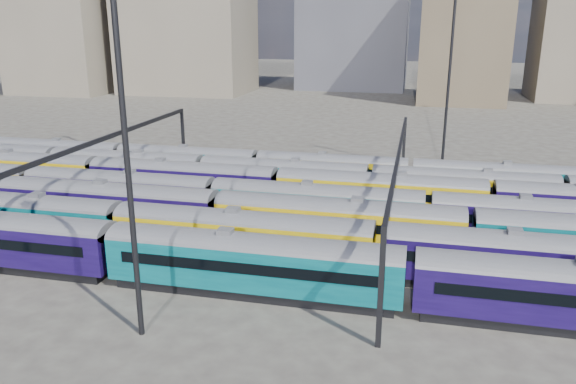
# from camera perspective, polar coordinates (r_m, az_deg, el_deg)

# --- Properties ---
(ground) EXTENTS (500.00, 500.00, 0.00)m
(ground) POSITION_cam_1_polar(r_m,az_deg,el_deg) (55.80, 0.41, -3.38)
(ground) COLOR #3F3A35
(ground) RESTS_ON ground
(rake_1) EXTENTS (109.93, 3.22, 5.43)m
(rake_1) POSITION_cam_1_polar(r_m,az_deg,el_deg) (46.25, -4.68, -4.05)
(rake_1) COLOR black
(rake_1) RESTS_ON ground
(rake_2) EXTENTS (155.15, 3.24, 5.47)m
(rake_2) POSITION_cam_1_polar(r_m,az_deg,el_deg) (49.33, 5.03, -2.68)
(rake_2) COLOR black
(rake_2) RESTS_ON ground
(rake_3) EXTENTS (147.01, 3.07, 5.17)m
(rake_3) POSITION_cam_1_polar(r_m,az_deg,el_deg) (61.61, -16.79, 0.50)
(rake_3) COLOR black
(rake_3) RESTS_ON ground
(rake_4) EXTENTS (151.71, 3.17, 5.34)m
(rake_4) POSITION_cam_1_polar(r_m,az_deg,el_deg) (63.63, -10.64, 1.54)
(rake_4) COLOR black
(rake_4) RESTS_ON ground
(rake_5) EXTENTS (99.37, 2.91, 4.90)m
(rake_5) POSITION_cam_1_polar(r_m,az_deg,el_deg) (65.03, -0.47, 1.95)
(rake_5) COLOR black
(rake_5) RESTS_ON ground
(rake_6) EXTENTS (113.16, 2.76, 4.64)m
(rake_6) POSITION_cam_1_polar(r_m,az_deg,el_deg) (70.91, -3.18, 3.08)
(rake_6) COLOR black
(rake_6) RESTS_ON ground
(gantry_1) EXTENTS (0.35, 40.35, 8.03)m
(gantry_1) POSITION_cam_1_polar(r_m,az_deg,el_deg) (61.30, -18.18, 4.23)
(gantry_1) COLOR black
(gantry_1) RESTS_ON ground
(gantry_2) EXTENTS (0.35, 40.35, 8.03)m
(gantry_2) POSITION_cam_1_polar(r_m,az_deg,el_deg) (52.61, 11.13, 2.77)
(gantry_2) COLOR black
(gantry_2) RESTS_ON ground
(mast_1) EXTENTS (1.40, 0.50, 25.60)m
(mast_1) POSITION_cam_1_polar(r_m,az_deg,el_deg) (84.20, -16.84, 12.54)
(mast_1) COLOR black
(mast_1) RESTS_ON ground
(mast_2) EXTENTS (1.40, 0.50, 25.60)m
(mast_2) POSITION_cam_1_polar(r_m,az_deg,el_deg) (33.85, -16.36, 7.09)
(mast_2) COLOR black
(mast_2) RESTS_ON ground
(mast_3) EXTENTS (1.40, 0.50, 25.60)m
(mast_3) POSITION_cam_1_polar(r_m,az_deg,el_deg) (75.34, 16.13, 12.16)
(mast_3) COLOR black
(mast_3) RESTS_ON ground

